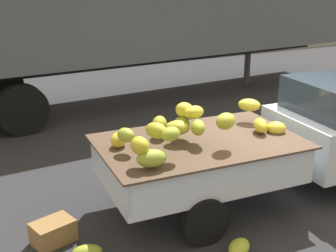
# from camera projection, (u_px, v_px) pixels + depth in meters

# --- Properties ---
(ground) EXTENTS (220.00, 220.00, 0.00)m
(ground) POSITION_uv_depth(u_px,v_px,m) (272.00, 184.00, 7.46)
(ground) COLOR #28282B
(curb_strip) EXTENTS (80.00, 0.80, 0.16)m
(curb_strip) POSITION_uv_depth(u_px,v_px,m) (90.00, 65.00, 15.98)
(curb_strip) COLOR gray
(curb_strip) RESTS_ON ground
(pickup_truck) EXTENTS (5.03, 1.95, 1.70)m
(pickup_truck) POSITION_uv_depth(u_px,v_px,m) (308.00, 134.00, 7.12)
(pickup_truck) COLOR silver
(pickup_truck) RESTS_ON ground
(semi_trailer) EXTENTS (12.12, 3.20, 3.95)m
(semi_trailer) POSITION_uv_depth(u_px,v_px,m) (146.00, 1.00, 11.46)
(semi_trailer) COLOR #4C5156
(semi_trailer) RESTS_ON ground
(fallen_banana_bunch_near_tailgate) EXTENTS (0.41, 0.30, 0.17)m
(fallen_banana_bunch_near_tailgate) POSITION_uv_depth(u_px,v_px,m) (87.00, 252.00, 5.55)
(fallen_banana_bunch_near_tailgate) COLOR olive
(fallen_banana_bunch_near_tailgate) RESTS_ON ground
(fallen_banana_bunch_by_wheel) EXTENTS (0.43, 0.38, 0.19)m
(fallen_banana_bunch_by_wheel) POSITION_uv_depth(u_px,v_px,m) (239.00, 247.00, 5.63)
(fallen_banana_bunch_by_wheel) COLOR #A9AE2E
(fallen_banana_bunch_by_wheel) RESTS_ON ground
(produce_crate) EXTENTS (0.60, 0.49, 0.29)m
(produce_crate) POSITION_uv_depth(u_px,v_px,m) (53.00, 232.00, 5.86)
(produce_crate) COLOR olive
(produce_crate) RESTS_ON ground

